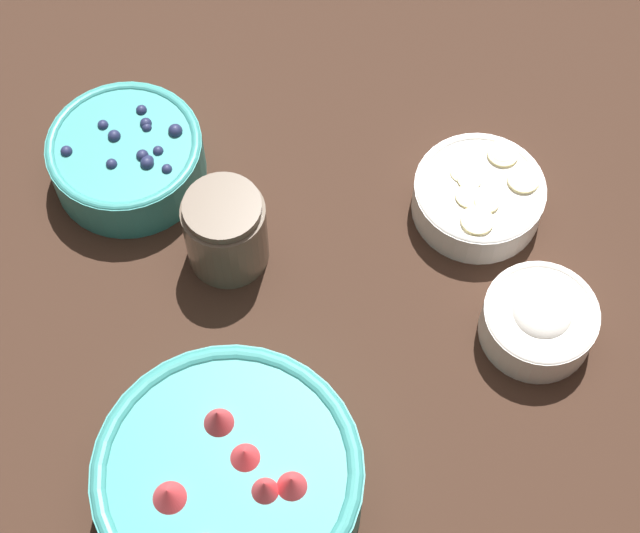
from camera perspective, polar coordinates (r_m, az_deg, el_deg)
ground_plane at (r=1.13m, az=1.20°, el=3.12°), size 4.00×4.00×0.00m
bowl_strawberries at (r=0.96m, az=-4.85°, el=-11.33°), size 0.24×0.24×0.10m
bowl_blueberries at (r=1.14m, az=-10.27°, el=5.82°), size 0.16×0.16×0.06m
bowl_bananas at (r=1.12m, az=8.47°, el=3.78°), size 0.14×0.14×0.05m
bowl_cream at (r=1.06m, az=11.61°, el=-2.78°), size 0.11×0.11×0.06m
jar_chocolate at (r=1.07m, az=-5.04°, el=1.83°), size 0.08×0.08×0.09m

